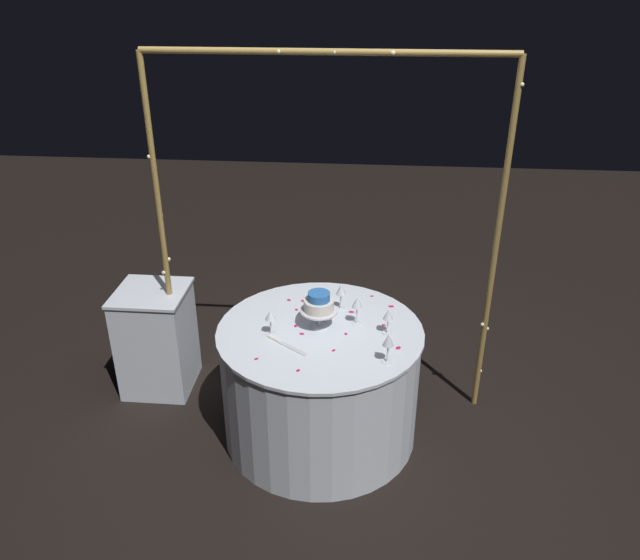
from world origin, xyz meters
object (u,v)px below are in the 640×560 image
object	(u,v)px
wine_glass_0	(388,316)
cake_knife	(285,344)
wine_glass_4	(388,341)
wine_glass_1	(341,291)
main_table	(320,382)
decorative_arch	(325,191)
wine_glass_2	(357,303)
tiered_cake	(319,305)
wine_glass_3	(270,316)
side_table	(157,339)

from	to	relation	value
wine_glass_0	cake_knife	xyz separation A→B (m)	(-0.57, -0.18, -0.11)
wine_glass_4	cake_knife	world-z (taller)	wine_glass_4
wine_glass_1	main_table	bearing A→B (deg)	-111.89
main_table	cake_knife	world-z (taller)	cake_knife
decorative_arch	main_table	bearing A→B (deg)	-89.82
wine_glass_2	wine_glass_0	bearing A→B (deg)	-27.33
decorative_arch	wine_glass_1	xyz separation A→B (m)	(0.11, -0.11, -0.59)
cake_knife	main_table	bearing A→B (deg)	44.26
wine_glass_0	wine_glass_4	xyz separation A→B (m)	(-0.00, -0.29, 0.02)
main_table	wine_glass_1	world-z (taller)	wine_glass_1
decorative_arch	cake_knife	world-z (taller)	decorative_arch
tiered_cake	wine_glass_0	distance (m)	0.40
main_table	wine_glass_1	xyz separation A→B (m)	(0.11, 0.26, 0.50)
wine_glass_1	wine_glass_4	distance (m)	0.62
tiered_cake	wine_glass_1	world-z (taller)	tiered_cake
tiered_cake	main_table	bearing A→B (deg)	-76.53
wine_glass_2	wine_glass_3	xyz separation A→B (m)	(-0.49, -0.16, -0.02)
side_table	wine_glass_0	distance (m)	1.67
wine_glass_1	wine_glass_4	size ratio (longest dim) A/B	0.96
side_table	tiered_cake	distance (m)	1.31
decorative_arch	tiered_cake	size ratio (longest dim) A/B	10.21
main_table	tiered_cake	size ratio (longest dim) A/B	5.48
decorative_arch	wine_glass_2	size ratio (longest dim) A/B	12.63
side_table	wine_glass_3	bearing A→B (deg)	-28.09
wine_glass_2	decorative_arch	bearing A→B (deg)	126.57
wine_glass_3	wine_glass_4	bearing A→B (deg)	-18.68
wine_glass_3	wine_glass_2	bearing A→B (deg)	18.46
tiered_cake	wine_glass_0	size ratio (longest dim) A/B	1.44
tiered_cake	wine_glass_2	distance (m)	0.22
wine_glass_2	wine_glass_1	bearing A→B (deg)	121.28
decorative_arch	main_table	xyz separation A→B (m)	(0.00, -0.37, -1.09)
wine_glass_2	wine_glass_3	world-z (taller)	wine_glass_2
decorative_arch	wine_glass_2	bearing A→B (deg)	-53.43
wine_glass_2	cake_knife	size ratio (longest dim) A/B	0.71
decorative_arch	wine_glass_2	world-z (taller)	decorative_arch
wine_glass_0	wine_glass_4	distance (m)	0.29
wine_glass_0	wine_glass_2	size ratio (longest dim) A/B	0.86
cake_knife	wine_glass_2	bearing A→B (deg)	34.49
main_table	cake_knife	size ratio (longest dim) A/B	4.83
wine_glass_0	tiered_cake	bearing A→B (deg)	173.57
wine_glass_0	cake_knife	size ratio (longest dim) A/B	0.61
wine_glass_3	wine_glass_4	size ratio (longest dim) A/B	0.89
wine_glass_1	tiered_cake	bearing A→B (deg)	-117.86
wine_glass_0	wine_glass_3	distance (m)	0.67
side_table	wine_glass_0	size ratio (longest dim) A/B	4.83
wine_glass_0	wine_glass_1	world-z (taller)	wine_glass_1
side_table	wine_glass_0	xyz separation A→B (m)	(1.54, -0.40, 0.49)
decorative_arch	wine_glass_4	size ratio (longest dim) A/B	12.86
decorative_arch	side_table	distance (m)	1.59
decorative_arch	wine_glass_0	size ratio (longest dim) A/B	14.69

